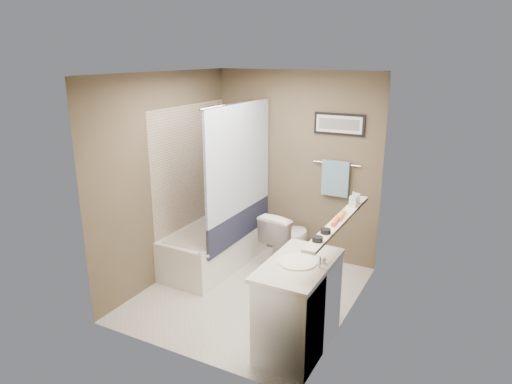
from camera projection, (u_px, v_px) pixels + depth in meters
The scene contains 34 objects.
ground at pixel (250, 293), 5.13m from camera, with size 2.50×2.50×0.00m, color silver.
ceiling at pixel (249, 75), 4.44m from camera, with size 2.20×2.50×0.04m, color silver.
wall_back at pixel (295, 167), 5.82m from camera, with size 2.20×0.04×2.40m, color brown.
wall_front at pixel (178, 229), 3.74m from camera, with size 2.20×0.04×2.40m, color brown.
wall_left at pixel (167, 179), 5.26m from camera, with size 0.04×2.50×2.40m, color brown.
wall_right at pixel (350, 206), 4.30m from camera, with size 0.04×2.50×2.40m, color brown.
tile_surround at pixel (192, 185), 5.75m from camera, with size 0.02×1.55×2.00m, color #CAB299.
curtain_rod at pixel (239, 103), 5.14m from camera, with size 0.02×0.02×1.55m, color silver.
curtain_upper at pixel (240, 159), 5.33m from camera, with size 0.03×1.45×1.28m, color white.
curtain_lower at pixel (240, 225), 5.56m from camera, with size 0.03×1.45×0.36m, color #21253F.
mirror at pixel (349, 167), 4.05m from camera, with size 0.02×1.60×1.00m, color silver.
shelf at pixel (340, 221), 4.22m from camera, with size 0.12×1.60×0.03m, color silver.
towel_bar at pixel (337, 164), 5.54m from camera, with size 0.02×0.02×0.60m, color silver.
towel at pixel (335, 178), 5.57m from camera, with size 0.34×0.05×0.44m, color #9CCFE3.
art_frame at pixel (339, 124), 5.41m from camera, with size 0.62×0.03×0.26m, color black.
art_mat at pixel (339, 124), 5.40m from camera, with size 0.56×0.00×0.20m, color white.
art_image at pixel (339, 124), 5.40m from camera, with size 0.50×0.00×0.13m, color #595959.
door at pixel (235, 266), 3.54m from camera, with size 0.80×0.02×2.00m, color silver.
door_handle at pixel (204, 255), 3.73m from camera, with size 0.02×0.02×0.10m, color silver.
bathtub at pixel (214, 246), 5.77m from camera, with size 0.70×1.50×0.50m, color white.
tub_rim at pixel (214, 228), 5.69m from camera, with size 0.56×1.36×0.02m, color beige.
toilet at pixel (287, 239), 5.68m from camera, with size 0.41×0.73×0.74m, color white.
vanity at pixel (298, 308), 4.09m from camera, with size 0.50×0.90×0.80m, color white.
countertop at pixel (299, 265), 3.97m from camera, with size 0.54×0.96×0.04m, color beige.
sink_basin at pixel (298, 262), 3.96m from camera, with size 0.34×0.34×0.01m, color white.
faucet_spout at pixel (320, 262), 3.86m from camera, with size 0.02×0.02×0.10m, color silver.
faucet_knob at pixel (323, 260), 3.95m from camera, with size 0.05×0.05×0.05m, color silver.
candle_bowl_near at pixel (318, 239), 3.71m from camera, with size 0.09×0.09×0.04m, color black.
candle_bowl_far at pixel (326, 231), 3.88m from camera, with size 0.09×0.09×0.04m, color black.
hair_brush_front at pixel (336, 221), 4.11m from camera, with size 0.04×0.04×0.22m, color #EF5721.
hair_brush_back at pixel (341, 215), 4.25m from camera, with size 0.04×0.04×0.22m, color orange.
pink_comb at pixel (345, 214), 4.34m from camera, with size 0.03×0.16×0.01m, color pink.
glass_jar at pixel (356, 199), 4.65m from camera, with size 0.08×0.08×0.10m, color silver.
soap_bottle at pixel (353, 199), 4.55m from camera, with size 0.07×0.07×0.15m, color #999999.
Camera 1 is at (2.19, -4.02, 2.58)m, focal length 32.00 mm.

